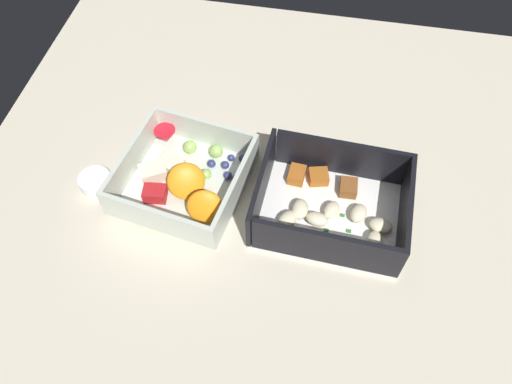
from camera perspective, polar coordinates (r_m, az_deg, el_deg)
The scene contains 4 objects.
table_surface at distance 67.75cm, azimuth 0.73°, elevation -1.02°, with size 80.00×80.00×2.00cm, color beige.
pasta_container at distance 64.29cm, azimuth 8.47°, elevation -1.56°, with size 18.95×15.15×6.64cm.
fruit_bowl at distance 67.18cm, azimuth -8.16°, elevation 1.66°, with size 17.70×17.97×5.22cm.
paper_cup_liner at distance 70.67cm, azimuth -17.66°, elevation 1.15°, with size 4.33×4.33×1.64cm, color white.
Camera 1 is at (6.14, -36.76, 57.58)cm, focal length 35.49 mm.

